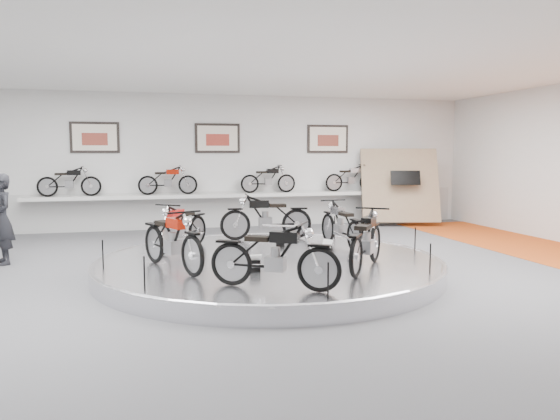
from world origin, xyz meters
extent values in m
plane|color=#4F4F52|center=(0.00, 0.00, 0.00)|extent=(16.00, 16.00, 0.00)
plane|color=white|center=(0.00, 0.00, 4.00)|extent=(16.00, 16.00, 0.00)
plane|color=silver|center=(0.00, 7.00, 2.00)|extent=(16.00, 0.00, 16.00)
cube|color=#BCBCBA|center=(0.00, 6.98, 0.55)|extent=(15.68, 0.04, 1.10)
cylinder|color=silver|center=(0.00, 0.30, 0.15)|extent=(6.40, 6.40, 0.30)
torus|color=#B2B2BA|center=(0.00, 0.30, 0.27)|extent=(6.40, 6.40, 0.10)
cube|color=silver|center=(0.00, 6.70, 1.00)|extent=(11.00, 0.55, 0.10)
cube|color=#F0E3CD|center=(-3.50, 6.96, 2.70)|extent=(1.35, 0.06, 0.88)
cube|color=#F0E3CD|center=(0.00, 6.96, 2.70)|extent=(1.35, 0.06, 0.88)
cube|color=#F0E3CD|center=(3.50, 6.96, 2.70)|extent=(1.35, 0.06, 0.88)
cube|color=#93815E|center=(5.60, 6.10, 1.25)|extent=(2.56, 1.52, 2.30)
imported|color=black|center=(-5.04, 2.58, 0.92)|extent=(0.71, 0.80, 1.85)
camera|label=1|loc=(-2.32, -9.46, 2.27)|focal=35.00mm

